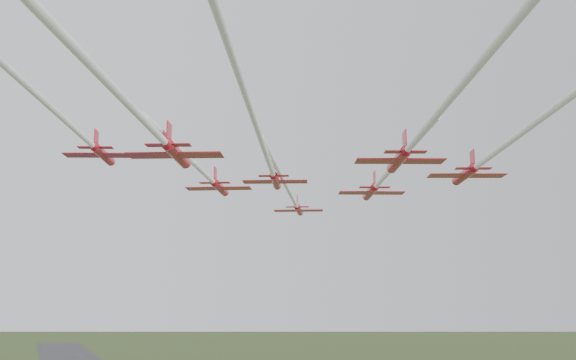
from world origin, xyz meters
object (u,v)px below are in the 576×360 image
object	(u,v)px
jet_row2_left	(208,176)
jet_row2_right	(381,180)
jet_row3_mid	(264,148)
jet_row4_left	(151,128)
jet_row3_right	(488,157)
jet_row4_right	(431,122)
jet_lead	(292,196)
jet_row3_left	(80,134)

from	to	relation	value
jet_row2_left	jet_row2_right	world-z (taller)	jet_row2_left
jet_row3_mid	jet_row4_left	distance (m)	12.84
jet_row3_right	jet_row4_left	world-z (taller)	jet_row3_right
jet_row3_right	jet_row4_right	size ratio (longest dim) A/B	0.78
jet_row4_right	jet_lead	bearing A→B (deg)	102.75
jet_row2_left	jet_row3_left	bearing A→B (deg)	-125.02
jet_row3_mid	jet_row3_right	world-z (taller)	jet_row3_right
jet_row3_left	jet_row4_right	world-z (taller)	jet_row3_left
jet_lead	jet_row4_left	xyz separation A→B (m)	(-26.19, -36.31, -0.50)
jet_row2_left	jet_row2_right	size ratio (longest dim) A/B	0.94
jet_row3_left	jet_row2_right	bearing A→B (deg)	20.10
jet_row2_left	jet_row2_right	xyz separation A→B (m)	(20.87, -8.82, -0.78)
jet_row2_left	jet_lead	bearing A→B (deg)	50.61
jet_row3_right	jet_row4_right	distance (m)	20.92
jet_lead	jet_row2_right	bearing A→B (deg)	-43.54
jet_row3_left	jet_row3_mid	xyz separation A→B (m)	(16.94, -14.21, -3.31)
jet_row2_right	jet_row4_right	bearing A→B (deg)	-91.76
jet_row4_left	jet_row2_left	bearing A→B (deg)	90.08
jet_row3_right	jet_row4_right	bearing A→B (deg)	-118.32
jet_lead	jet_row4_right	world-z (taller)	jet_lead
jet_row2_right	jet_row4_right	xyz separation A→B (m)	(-11.32, -31.54, -1.01)
jet_row2_left	jet_row3_right	size ratio (longest dim) A/B	0.91
jet_row4_left	jet_row3_left	bearing A→B (deg)	127.05
jet_row2_left	jet_row3_left	distance (m)	19.79
jet_row2_left	jet_row3_mid	bearing A→B (deg)	-65.86
jet_lead	jet_row2_right	world-z (taller)	jet_row2_right
jet_row3_mid	jet_lead	bearing A→B (deg)	87.53
jet_row3_left	jet_row4_left	world-z (taller)	jet_row3_left
jet_row3_left	jet_row3_mid	bearing A→B (deg)	-21.87
jet_row4_right	jet_row3_mid	bearing A→B (deg)	139.15
jet_row4_left	jet_row4_right	world-z (taller)	jet_row4_left
jet_lead	jet_row3_right	distance (m)	35.14
jet_row2_right	jet_row3_left	size ratio (longest dim) A/B	0.94
jet_row4_right	jet_row4_left	bearing A→B (deg)	170.81
jet_lead	jet_row4_right	size ratio (longest dim) A/B	0.89
jet_row3_mid	jet_row4_right	size ratio (longest dim) A/B	1.05
jet_row4_left	jet_row4_right	xyz separation A→B (m)	(21.41, -11.23, -0.37)
jet_lead	jet_row3_left	xyz separation A→B (m)	(-31.22, -17.32, 2.92)
jet_row3_mid	jet_row3_right	distance (m)	25.03
jet_row2_right	jet_row3_left	xyz separation A→B (m)	(-37.76, -1.31, 2.78)
jet_row2_right	jet_row3_mid	size ratio (longest dim) A/B	0.72
jet_row3_mid	jet_row4_right	bearing A→B (deg)	-37.45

